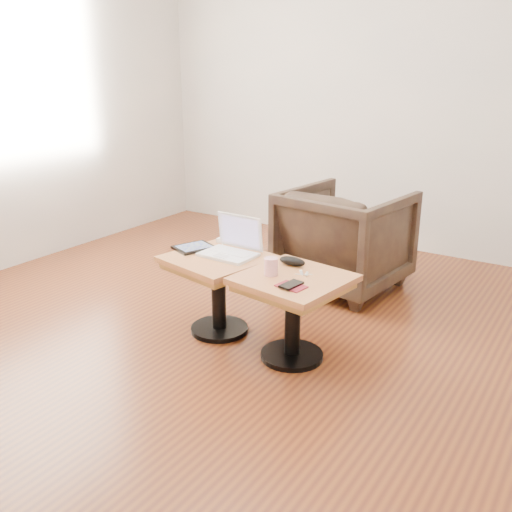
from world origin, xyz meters
The scene contains 11 objects.
room_shell centered at (0.00, 0.00, 1.35)m, with size 4.52×4.52×2.71m.
side_table_left centered at (-0.24, 0.13, 0.35)m, with size 0.60×0.60×0.46m.
side_table_right centered at (0.27, 0.09, 0.35)m, with size 0.58×0.58×0.46m.
laptop centered at (-0.19, 0.21, 0.51)m, with size 0.31×0.24×0.22m.
tablet centered at (-0.44, 0.16, 0.47)m, with size 0.24×0.27×0.02m.
charging_adapter centered at (-0.38, 0.36, 0.48)m, with size 0.04×0.04×0.03m, color white.
glasses_case centered at (0.18, 0.23, 0.49)m, with size 0.15×0.07×0.05m, color black.
striped_cup centered at (0.17, 0.04, 0.51)m, with size 0.07×0.07×0.09m, color #EB5D7F.
earbuds_tangle centered at (0.30, 0.14, 0.47)m, with size 0.08×0.05×0.02m.
phone_on_sleeve centered at (0.33, -0.04, 0.47)m, with size 0.15×0.13×0.02m.
armchair centered at (0.06, 1.18, 0.35)m, with size 0.75×0.77×0.70m, color black.
Camera 1 is at (1.59, -2.29, 1.50)m, focal length 40.00 mm.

